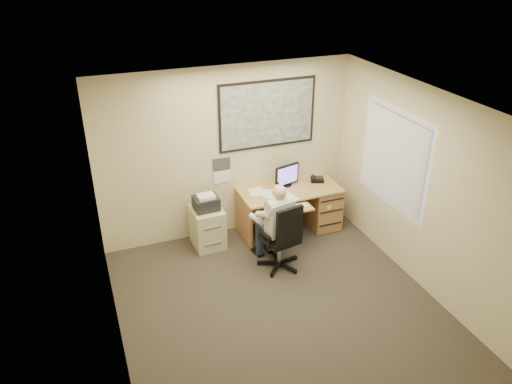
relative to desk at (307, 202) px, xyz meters
name	(u,v)px	position (x,y,z in m)	size (l,w,h in m)	color
room_shell	(288,224)	(-1.23, -1.90, 0.91)	(4.00, 4.50, 2.70)	#312C26
desk	(307,202)	(0.00, 0.00, 0.00)	(1.60, 0.97, 1.10)	tan
world_map	(267,114)	(-0.58, 0.33, 1.46)	(1.56, 0.03, 1.06)	#1E4C93
wall_calendar	(222,171)	(-1.33, 0.34, 0.64)	(0.28, 0.01, 0.42)	white
window_blinds	(393,158)	(0.74, -1.10, 1.11)	(0.06, 1.40, 1.30)	beige
filing_cabinet	(207,224)	(-1.69, 0.03, -0.06)	(0.47, 0.56, 0.88)	beige
office_chair	(280,250)	(-0.89, -0.94, -0.13)	(0.74, 0.74, 1.06)	black
person	(279,227)	(-0.88, -0.86, 0.21)	(0.53, 0.76, 1.30)	silver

